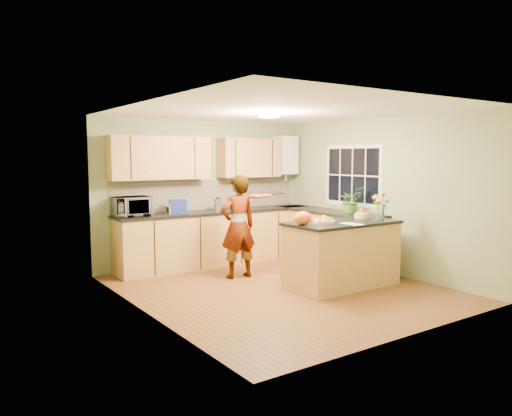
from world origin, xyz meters
TOP-DOWN VIEW (x-y plane):
  - floor at (0.00, 0.00)m, footprint 4.50×4.50m
  - ceiling at (0.00, 0.00)m, footprint 4.00×4.50m
  - wall_back at (0.00, 2.25)m, footprint 4.00×0.02m
  - wall_front at (0.00, -2.25)m, footprint 4.00×0.02m
  - wall_left at (-2.00, 0.00)m, footprint 0.02×4.50m
  - wall_right at (2.00, 0.00)m, footprint 0.02×4.50m
  - back_counter at (0.10, 1.95)m, footprint 3.64×0.62m
  - right_counter at (1.70, 0.85)m, footprint 0.62×2.24m
  - splashback at (0.10, 2.23)m, footprint 3.60×0.02m
  - upper_cabinets at (-0.18, 2.08)m, footprint 3.20×0.34m
  - boiler at (1.70, 2.09)m, footprint 0.40×0.30m
  - window_right at (1.99, 0.60)m, footprint 0.01×1.30m
  - light_switch at (-1.99, -0.60)m, footprint 0.02×0.09m
  - ceiling_lamp at (0.00, 0.30)m, footprint 0.30×0.30m
  - peninsula_island at (0.83, -0.36)m, footprint 1.64×0.84m
  - fruit_dish at (0.48, -0.36)m, footprint 0.30×0.30m
  - orange_bowl at (1.38, -0.21)m, footprint 0.23×0.23m
  - flower_vase at (1.43, -0.54)m, footprint 0.25×0.25m
  - orange_bag at (0.13, -0.31)m, footprint 0.25×0.22m
  - papers at (0.73, -0.66)m, footprint 0.20×0.28m
  - violinist at (-0.14, 0.91)m, footprint 0.62×0.44m
  - violin at (0.06, 0.69)m, footprint 0.62×0.54m
  - microwave at (-1.43, 1.98)m, footprint 0.57×0.40m
  - blue_box at (-0.66, 1.93)m, footprint 0.34×0.30m
  - kettle at (0.09, 1.92)m, footprint 0.15×0.15m
  - jar_cream at (0.52, 1.96)m, footprint 0.12×0.12m
  - jar_white at (0.63, 1.95)m, footprint 0.13×0.13m
  - potted_plant at (1.70, 0.35)m, footprint 0.40×0.35m

SIDE VIEW (x-z plane):
  - floor at x=0.00m, z-range 0.00..0.00m
  - back_counter at x=0.10m, z-range 0.00..0.94m
  - right_counter at x=1.70m, z-range 0.00..0.94m
  - peninsula_island at x=0.83m, z-range 0.00..0.94m
  - violinist at x=-0.14m, z-range 0.00..1.59m
  - papers at x=0.73m, z-range 0.94..0.95m
  - fruit_dish at x=0.48m, z-range 0.93..1.04m
  - orange_bowl at x=1.38m, z-range 0.93..1.06m
  - jar_cream at x=0.52m, z-range 0.94..1.12m
  - jar_white at x=0.63m, z-range 0.94..1.12m
  - orange_bag at x=0.13m, z-range 0.94..1.13m
  - kettle at x=0.09m, z-range 0.91..1.19m
  - blue_box at x=-0.66m, z-range 0.94..1.17m
  - microwave at x=-1.43m, z-range 0.94..1.25m
  - potted_plant at x=1.70m, z-range 0.94..1.37m
  - splashback at x=0.10m, z-range 0.94..1.46m
  - flower_vase at x=1.43m, z-range 1.02..1.48m
  - wall_back at x=0.00m, z-range 0.00..2.50m
  - wall_front at x=0.00m, z-range 0.00..2.50m
  - wall_left at x=-2.00m, z-range 0.00..2.50m
  - wall_right at x=2.00m, z-range 0.00..2.50m
  - violin at x=0.06m, z-range 1.20..1.35m
  - light_switch at x=-1.99m, z-range 1.26..1.34m
  - window_right at x=1.99m, z-range 1.02..2.08m
  - upper_cabinets at x=-0.18m, z-range 1.50..2.20m
  - boiler at x=1.70m, z-range 1.47..2.33m
  - ceiling_lamp at x=0.00m, z-range 2.43..2.50m
  - ceiling at x=0.00m, z-range 2.49..2.51m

